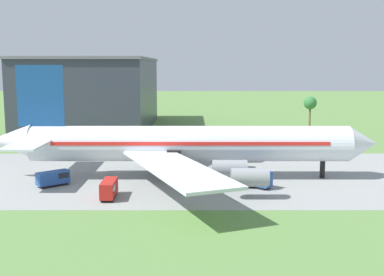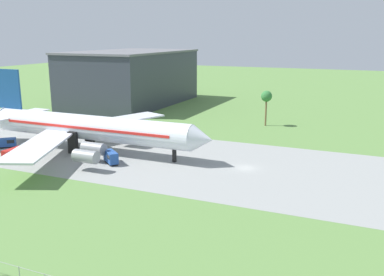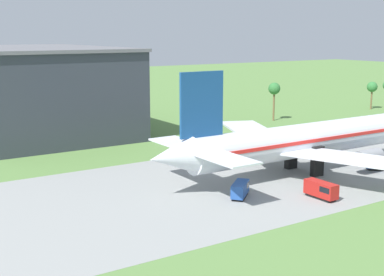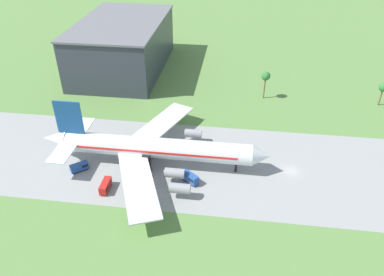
# 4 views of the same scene
# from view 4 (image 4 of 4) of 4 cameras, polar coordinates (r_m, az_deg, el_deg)

# --- Properties ---
(ground_plane) EXTENTS (600.00, 600.00, 0.00)m
(ground_plane) POSITION_cam_4_polar(r_m,az_deg,el_deg) (117.69, 14.90, -4.88)
(ground_plane) COLOR #5B8442
(taxiway_strip) EXTENTS (320.00, 44.00, 0.02)m
(taxiway_strip) POSITION_cam_4_polar(r_m,az_deg,el_deg) (117.68, 14.90, -4.88)
(taxiway_strip) COLOR gray
(taxiway_strip) RESTS_ON ground_plane
(jet_airliner) EXTENTS (69.65, 61.22, 20.16)m
(jet_airliner) POSITION_cam_4_polar(r_m,az_deg,el_deg) (113.42, -5.91, -1.49)
(jet_airliner) COLOR silver
(jet_airliner) RESTS_ON ground_plane
(baggage_tug) EXTENTS (5.38, 4.98, 2.52)m
(baggage_tug) POSITION_cam_4_polar(r_m,az_deg,el_deg) (118.15, -16.71, -4.22)
(baggage_tug) COLOR black
(baggage_tug) RESTS_ON ground_plane
(fuel_truck) EXTENTS (5.48, 4.95, 2.92)m
(fuel_truck) POSITION_cam_4_polar(r_m,az_deg,el_deg) (108.73, -0.24, -6.13)
(fuel_truck) COLOR black
(fuel_truck) RESTS_ON ground_plane
(catering_van) EXTENTS (2.09, 5.85, 2.75)m
(catering_van) POSITION_cam_4_polar(r_m,az_deg,el_deg) (108.91, -13.08, -7.18)
(catering_van) COLOR black
(catering_van) RESTS_ON ground_plane
(terminal_building) EXTENTS (36.72, 61.20, 22.56)m
(terminal_building) POSITION_cam_4_polar(r_m,az_deg,el_deg) (180.58, -10.48, 13.72)
(terminal_building) COLOR #333842
(terminal_building) RESTS_ON ground_plane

